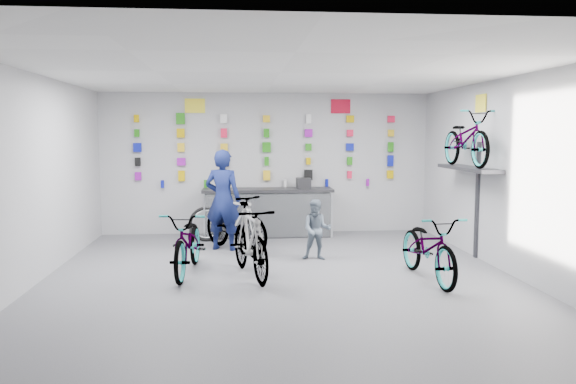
{
  "coord_description": "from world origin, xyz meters",
  "views": [
    {
      "loc": [
        -0.63,
        -8.03,
        2.15
      ],
      "look_at": [
        0.23,
        1.4,
        1.15
      ],
      "focal_mm": 35.0,
      "sensor_mm": 36.0,
      "label": 1
    }
  ],
  "objects": [
    {
      "name": "wall_right",
      "position": [
        3.5,
        0.0,
        1.5
      ],
      "size": [
        0.0,
        8.0,
        8.0
      ],
      "primitive_type": "plane",
      "rotation": [
        1.57,
        0.0,
        -1.57
      ],
      "color": "#B4B4B6",
      "rests_on": "floor"
    },
    {
      "name": "wall_back",
      "position": [
        0.0,
        4.0,
        1.5
      ],
      "size": [
        7.0,
        0.0,
        7.0
      ],
      "primitive_type": "plane",
      "rotation": [
        1.57,
        0.0,
        0.0
      ],
      "color": "#B4B4B6",
      "rests_on": "floor"
    },
    {
      "name": "sign_side",
      "position": [
        3.48,
        1.2,
        2.65
      ],
      "size": [
        0.02,
        0.4,
        0.3
      ],
      "primitive_type": "cube",
      "color": "yellow",
      "rests_on": "wall_right"
    },
    {
      "name": "bike_right",
      "position": [
        2.15,
        -0.2,
        0.49
      ],
      "size": [
        0.79,
        1.92,
        0.99
      ],
      "primitive_type": "imported",
      "rotation": [
        0.0,
        0.0,
        0.07
      ],
      "color": "gray",
      "rests_on": "floor"
    },
    {
      "name": "counter",
      "position": [
        0.0,
        3.54,
        0.49
      ],
      "size": [
        2.7,
        0.66,
        1.0
      ],
      "color": "black",
      "rests_on": "floor"
    },
    {
      "name": "wall_left",
      "position": [
        -3.5,
        0.0,
        1.5
      ],
      "size": [
        0.0,
        8.0,
        8.0
      ],
      "primitive_type": "plane",
      "rotation": [
        1.57,
        0.0,
        1.57
      ],
      "color": "#B4B4B6",
      "rests_on": "floor"
    },
    {
      "name": "register",
      "position": [
        0.75,
        3.55,
        1.11
      ],
      "size": [
        0.29,
        0.31,
        0.22
      ],
      "primitive_type": "cube",
      "rotation": [
        0.0,
        0.0,
        0.04
      ],
      "color": "black",
      "rests_on": "counter"
    },
    {
      "name": "bike_service",
      "position": [
        -0.67,
        2.16,
        0.54
      ],
      "size": [
        1.51,
        1.74,
        1.09
      ],
      "primitive_type": "imported",
      "rotation": [
        0.0,
        0.0,
        0.66
      ],
      "color": "gray",
      "rests_on": "floor"
    },
    {
      "name": "sign_right",
      "position": [
        1.6,
        3.98,
        2.72
      ],
      "size": [
        0.42,
        0.02,
        0.3
      ],
      "primitive_type": "cube",
      "color": "red",
      "rests_on": "wall_back"
    },
    {
      "name": "bike_wall",
      "position": [
        3.25,
        1.2,
        2.05
      ],
      "size": [
        0.63,
        1.8,
        0.95
      ],
      "primitive_type": "imported",
      "color": "gray",
      "rests_on": "wall_bracket"
    },
    {
      "name": "floor",
      "position": [
        0.0,
        0.0,
        0.0
      ],
      "size": [
        8.0,
        8.0,
        0.0
      ],
      "primitive_type": "plane",
      "color": "#55555A",
      "rests_on": "ground"
    },
    {
      "name": "bike_center",
      "position": [
        -0.45,
        0.2,
        0.55
      ],
      "size": [
        0.94,
        1.91,
        1.1
      ],
      "primitive_type": "imported",
      "rotation": [
        0.0,
        0.0,
        0.24
      ],
      "color": "gray",
      "rests_on": "floor"
    },
    {
      "name": "customer",
      "position": [
        0.71,
        1.28,
        0.52
      ],
      "size": [
        0.55,
        0.46,
        1.03
      ],
      "primitive_type": "imported",
      "rotation": [
        0.0,
        0.0,
        -0.15
      ],
      "color": "slate",
      "rests_on": "floor"
    },
    {
      "name": "merch_wall",
      "position": [
        -0.08,
        3.93,
        1.78
      ],
      "size": [
        5.56,
        0.08,
        1.57
      ],
      "color": "purple",
      "rests_on": "wall_back"
    },
    {
      "name": "clerk",
      "position": [
        -0.89,
        2.26,
        0.93
      ],
      "size": [
        0.78,
        0.64,
        1.86
      ],
      "primitive_type": "imported",
      "rotation": [
        0.0,
        0.0,
        2.81
      ],
      "color": "#0F1848",
      "rests_on": "floor"
    },
    {
      "name": "wall_front",
      "position": [
        0.0,
        -4.0,
        1.5
      ],
      "size": [
        7.0,
        0.0,
        7.0
      ],
      "primitive_type": "plane",
      "rotation": [
        -1.57,
        0.0,
        0.0
      ],
      "color": "#B4B4B6",
      "rests_on": "floor"
    },
    {
      "name": "spare_wheel",
      "position": [
        -1.25,
        3.17,
        0.34
      ],
      "size": [
        0.73,
        0.33,
        0.7
      ],
      "rotation": [
        0.0,
        0.0,
        0.06
      ],
      "color": "black",
      "rests_on": "floor"
    },
    {
      "name": "sign_left",
      "position": [
        -1.5,
        3.98,
        2.72
      ],
      "size": [
        0.42,
        0.02,
        0.3
      ],
      "primitive_type": "cube",
      "color": "yellow",
      "rests_on": "wall_back"
    },
    {
      "name": "ceiling",
      "position": [
        0.0,
        0.0,
        3.0
      ],
      "size": [
        8.0,
        8.0,
        0.0
      ],
      "primitive_type": "plane",
      "rotation": [
        3.14,
        0.0,
        0.0
      ],
      "color": "white",
      "rests_on": "wall_back"
    },
    {
      "name": "bike_left",
      "position": [
        -1.38,
        0.49,
        0.49
      ],
      "size": [
        0.83,
        1.93,
        0.99
      ],
      "primitive_type": "imported",
      "rotation": [
        0.0,
        0.0,
        -0.09
      ],
      "color": "gray",
      "rests_on": "floor"
    },
    {
      "name": "wall_bracket",
      "position": [
        3.33,
        1.2,
        1.46
      ],
      "size": [
        0.39,
        1.9,
        2.0
      ],
      "color": "#333338",
      "rests_on": "wall_right"
    }
  ]
}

